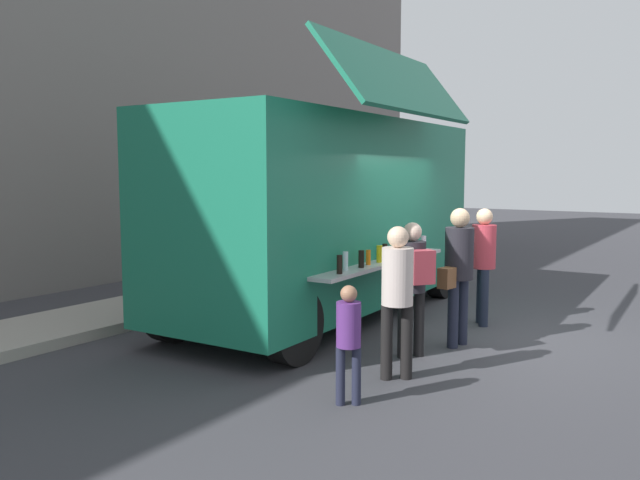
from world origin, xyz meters
The scene contains 8 objects.
ground_plane centered at (0.00, 0.00, 0.00)m, with size 60.00×60.00×0.00m, color #38383D.
food_truck_main centered at (-0.18, 2.41, 1.66)m, with size 6.24×3.18×3.94m.
trash_bin centered at (4.05, 4.74, 0.47)m, with size 0.60×0.60×0.93m, color #2F633B.
customer_front_ordering centered at (-0.72, 0.07, 1.07)m, with size 0.59×0.37×1.80m.
customer_mid_with_backpack centered at (-1.51, 0.33, 1.01)m, with size 0.49×0.53×1.66m.
customer_rear_waiting centered at (-2.34, 0.12, 1.01)m, with size 0.34×0.34×1.68m.
customer_extra_browsing centered at (0.61, 0.21, 1.03)m, with size 0.35×0.35×1.73m.
child_near_queue centered at (-3.30, 0.16, 0.71)m, with size 0.24×0.24×1.18m.
Camera 1 is at (-8.46, -2.95, 2.26)m, focal length 35.79 mm.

